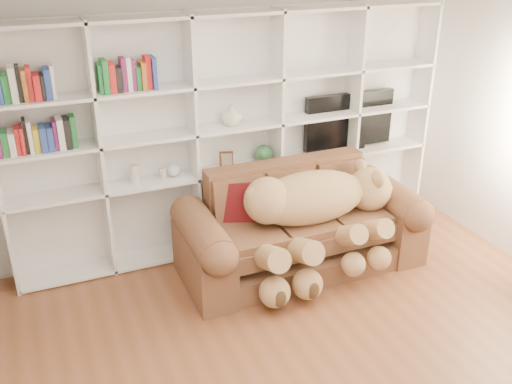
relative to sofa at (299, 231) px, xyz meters
name	(u,v)px	position (x,y,z in m)	size (l,w,h in m)	color
floor	(349,384)	(-0.41, -1.65, -0.37)	(5.00, 5.00, 0.00)	brown
ceiling	(383,2)	(-0.41, -1.65, 2.33)	(5.00, 5.00, 0.00)	white
wall_back	(228,116)	(-0.41, 0.85, 0.98)	(5.00, 0.02, 2.70)	silver
bookshelf	(210,127)	(-0.65, 0.71, 0.93)	(4.43, 0.35, 2.40)	white
sofa	(299,231)	(0.00, 0.00, 0.00)	(2.34, 1.01, 0.98)	brown
teddy_bear	(315,211)	(0.06, -0.20, 0.30)	(1.68, 0.94, 0.97)	tan
throw_pillow	(241,204)	(-0.55, 0.16, 0.33)	(0.40, 0.13, 0.40)	maroon
tv	(349,121)	(0.92, 0.71, 0.80)	(1.04, 0.18, 0.62)	black
picture_frame	(226,160)	(-0.51, 0.66, 0.59)	(0.14, 0.03, 0.17)	#54311C
green_vase	(264,154)	(-0.10, 0.66, 0.59)	(0.19, 0.19, 0.19)	#316138
figurine_tall	(134,174)	(-1.43, 0.66, 0.58)	(0.09, 0.09, 0.18)	beige
figurine_short	(163,173)	(-1.16, 0.66, 0.55)	(0.06, 0.06, 0.11)	beige
snow_globe	(174,170)	(-1.05, 0.66, 0.56)	(0.13, 0.13, 0.13)	silver
shelf_vase	(232,115)	(-0.44, 0.66, 1.05)	(0.20, 0.20, 0.21)	beige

